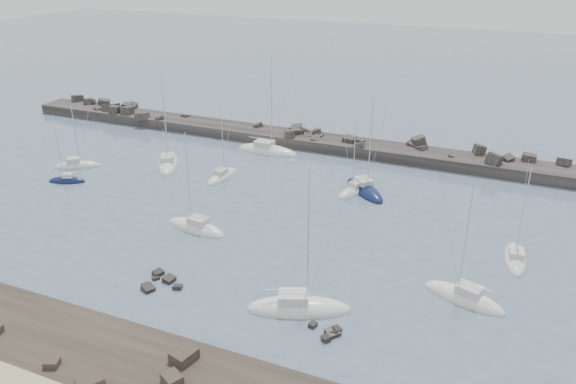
# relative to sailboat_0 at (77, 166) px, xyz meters

# --- Properties ---
(ground) EXTENTS (400.00, 400.00, 0.00)m
(ground) POSITION_rel_sailboat_0_xyz_m (36.39, -13.62, -0.14)
(ground) COLOR #4C6077
(ground) RESTS_ON ground
(rock_shelf) EXTENTS (140.00, 12.00, 2.07)m
(rock_shelf) POSITION_rel_sailboat_0_xyz_m (36.18, -35.63, -0.12)
(rock_shelf) COLOR #2B241D
(rock_shelf) RESTS_ON ground
(rock_cluster_near) EXTENTS (4.67, 4.33, 1.09)m
(rock_cluster_near) POSITION_rel_sailboat_0_xyz_m (31.83, -22.81, -0.02)
(rock_cluster_near) COLOR black
(rock_cluster_near) RESTS_ON ground
(rock_cluster_far) EXTENTS (3.34, 2.47, 1.25)m
(rock_cluster_far) POSITION_rel_sailboat_0_xyz_m (51.10, -23.53, -0.07)
(rock_cluster_far) COLOR black
(rock_cluster_far) RESTS_ON ground
(breakwater) EXTENTS (115.00, 7.86, 5.07)m
(breakwater) POSITION_rel_sailboat_0_xyz_m (28.26, 24.41, 0.17)
(breakwater) COLOR #2B2826
(breakwater) RESTS_ON ground
(sailboat_0) EXTENTS (7.21, 5.59, 11.44)m
(sailboat_0) POSITION_rel_sailboat_0_xyz_m (0.00, 0.00, 0.00)
(sailboat_0) COLOR silver
(sailboat_0) RESTS_ON ground
(sailboat_1) EXTENTS (7.75, 10.31, 15.84)m
(sailboat_1) POSITION_rel_sailboat_0_xyz_m (12.82, 6.69, -0.00)
(sailboat_1) COLOR silver
(sailboat_1) RESTS_ON ground
(sailboat_2) EXTENTS (5.82, 3.58, 9.07)m
(sailboat_2) POSITION_rel_sailboat_0_xyz_m (2.97, -5.36, -0.01)
(sailboat_2) COLOR #101A42
(sailboat_2) RESTS_ON ground
(sailboat_3) EXTENTS (2.83, 7.42, 11.59)m
(sailboat_3) POSITION_rel_sailboat_0_xyz_m (23.58, 5.29, -0.01)
(sailboat_3) COLOR silver
(sailboat_3) RESTS_ON ground
(sailboat_4) EXTENTS (11.04, 3.46, 17.33)m
(sailboat_4) POSITION_rel_sailboat_0_xyz_m (25.05, 18.38, 0.01)
(sailboat_4) COLOR silver
(sailboat_4) RESTS_ON ground
(sailboat_5) EXTENTS (8.87, 3.78, 13.67)m
(sailboat_5) POSITION_rel_sailboat_0_xyz_m (28.90, -10.75, 0.00)
(sailboat_5) COLOR silver
(sailboat_5) RESTS_ON ground
(sailboat_6) EXTENTS (4.44, 7.37, 11.32)m
(sailboat_6) POSITION_rel_sailboat_0_xyz_m (43.81, 8.13, -0.00)
(sailboat_6) COLOR silver
(sailboat_6) RESTS_ON ground
(sailboat_7) EXTENTS (10.69, 6.75, 16.18)m
(sailboat_7) POSITION_rel_sailboat_0_xyz_m (47.08, -21.31, 0.01)
(sailboat_7) COLOR silver
(sailboat_7) RESTS_ON ground
(sailboat_8) EXTENTS (8.66, 8.80, 14.96)m
(sailboat_8) POSITION_rel_sailboat_0_xyz_m (45.05, 8.87, 0.01)
(sailboat_8) COLOR #101A42
(sailboat_8) RESTS_ON ground
(sailboat_9) EXTENTS (8.95, 5.08, 13.63)m
(sailboat_9) POSITION_rel_sailboat_0_xyz_m (61.77, -13.12, 0.01)
(sailboat_9) COLOR silver
(sailboat_9) RESTS_ON ground
(sailboat_10) EXTENTS (3.15, 7.78, 12.02)m
(sailboat_10) POSITION_rel_sailboat_0_xyz_m (66.07, -2.96, -0.01)
(sailboat_10) COLOR silver
(sailboat_10) RESTS_ON ground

